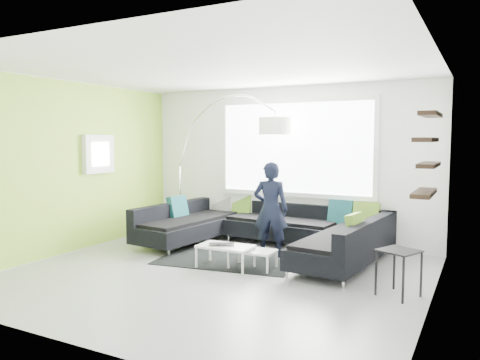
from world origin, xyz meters
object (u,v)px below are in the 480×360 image
object	(u,v)px
laptop	(222,245)
arc_lamp	(180,166)
coffee_table	(239,257)
person	(271,209)
sectional_sofa	(260,231)
side_table	(398,273)

from	to	relation	value
laptop	arc_lamp	bearing A→B (deg)	107.88
coffee_table	person	world-z (taller)	person
arc_lamp	laptop	xyz separation A→B (m)	(2.00, -1.83, -0.98)
sectional_sofa	person	bearing A→B (deg)	-28.45
arc_lamp	laptop	bearing A→B (deg)	-32.61
sectional_sofa	coffee_table	world-z (taller)	sectional_sofa
coffee_table	person	bearing A→B (deg)	80.14
arc_lamp	side_table	xyz separation A→B (m)	(4.44, -1.88, -1.05)
coffee_table	person	xyz separation A→B (m)	(0.12, 0.84, 0.59)
laptop	sectional_sofa	bearing A→B (deg)	57.22
coffee_table	arc_lamp	distance (m)	3.01
side_table	person	bearing A→B (deg)	154.00
coffee_table	side_table	world-z (taller)	side_table
arc_lamp	side_table	world-z (taller)	arc_lamp
coffee_table	side_table	size ratio (longest dim) A/B	1.81
side_table	laptop	distance (m)	2.44
sectional_sofa	side_table	distance (m)	2.67
person	sectional_sofa	bearing A→B (deg)	-48.77
coffee_table	arc_lamp	xyz separation A→B (m)	(-2.21, 1.69, 1.16)
sectional_sofa	arc_lamp	size ratio (longest dim) A/B	1.50
laptop	coffee_table	bearing A→B (deg)	4.18
side_table	laptop	world-z (taller)	side_table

